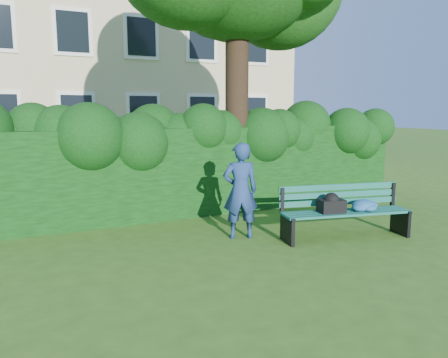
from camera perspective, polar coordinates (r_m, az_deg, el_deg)
name	(u,v)px	position (r m, az deg, el deg)	size (l,w,h in m)	color
ground	(240,240)	(7.42, 2.05, -7.93)	(80.00, 80.00, 0.00)	#34581B
apartment_building	(88,20)	(20.87, -17.32, 19.23)	(16.00, 8.08, 12.00)	#C4B583
hedge	(191,171)	(9.18, -4.38, 1.10)	(10.00, 1.00, 1.80)	black
park_bench	(346,209)	(7.70, 15.69, -3.76)	(2.28, 1.01, 0.89)	#0D443C
man_reading	(240,191)	(7.34, 2.15, -1.55)	(0.59, 0.39, 1.63)	navy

